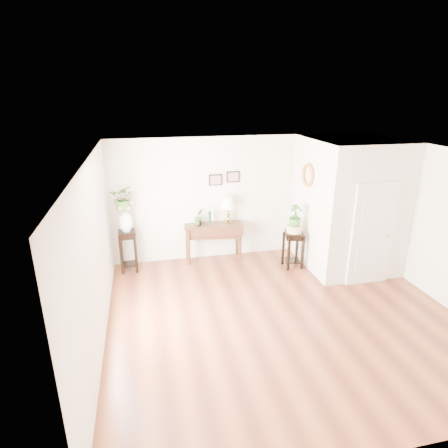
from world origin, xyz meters
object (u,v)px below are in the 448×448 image
object	(u,v)px
console_table	(214,242)
plant_stand_b	(293,249)
plant_stand_a	(128,251)
table_lamp	(228,208)

from	to	relation	value
console_table	plant_stand_b	distance (m)	1.81
plant_stand_a	table_lamp	bearing A→B (deg)	4.41
console_table	plant_stand_a	distance (m)	1.92
console_table	plant_stand_a	world-z (taller)	plant_stand_a
table_lamp	plant_stand_a	distance (m)	2.38
plant_stand_a	console_table	bearing A→B (deg)	5.19
table_lamp	plant_stand_a	world-z (taller)	table_lamp
table_lamp	plant_stand_b	xyz separation A→B (m)	(1.30, -0.76, -0.81)
console_table	table_lamp	size ratio (longest dim) A/B	2.10
table_lamp	plant_stand_a	xyz separation A→B (m)	(-2.25, -0.17, -0.76)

